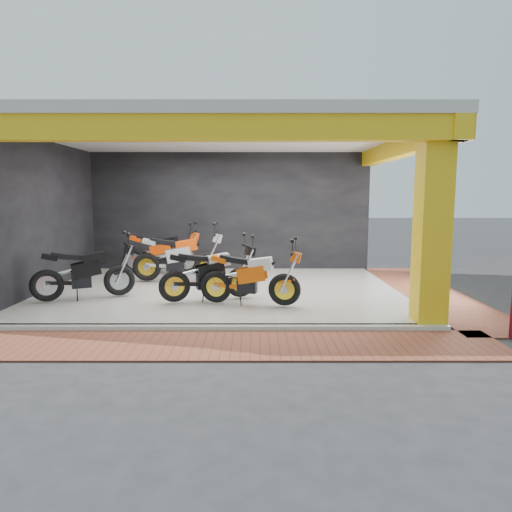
# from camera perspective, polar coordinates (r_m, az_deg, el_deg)

# --- Properties ---
(ground) EXTENTS (80.00, 80.00, 0.00)m
(ground) POSITION_cam_1_polar(r_m,az_deg,el_deg) (8.73, -5.20, -7.35)
(ground) COLOR #2D2D30
(ground) RESTS_ON ground
(showroom_floor) EXTENTS (8.00, 6.00, 0.10)m
(showroom_floor) POSITION_cam_1_polar(r_m,az_deg,el_deg) (10.66, -4.24, -4.36)
(showroom_floor) COLOR white
(showroom_floor) RESTS_ON ground
(showroom_ceiling) EXTENTS (8.40, 6.40, 0.20)m
(showroom_ceiling) POSITION_cam_1_polar(r_m,az_deg,el_deg) (10.53, -4.43, 14.92)
(showroom_ceiling) COLOR beige
(showroom_ceiling) RESTS_ON corner_column
(back_wall) EXTENTS (8.20, 0.20, 3.50)m
(back_wall) POSITION_cam_1_polar(r_m,az_deg,el_deg) (13.54, -3.35, 5.41)
(back_wall) COLOR black
(back_wall) RESTS_ON ground
(left_wall) EXTENTS (0.20, 6.20, 3.50)m
(left_wall) POSITION_cam_1_polar(r_m,az_deg,el_deg) (11.51, -25.21, 4.37)
(left_wall) COLOR black
(left_wall) RESTS_ON ground
(corner_column) EXTENTS (0.50, 0.50, 3.50)m
(corner_column) POSITION_cam_1_polar(r_m,az_deg,el_deg) (8.22, 21.17, 3.63)
(corner_column) COLOR gold
(corner_column) RESTS_ON ground
(header_beam_front) EXTENTS (8.40, 0.30, 0.40)m
(header_beam_front) POSITION_cam_1_polar(r_m,az_deg,el_deg) (7.53, -6.22, 15.62)
(header_beam_front) COLOR gold
(header_beam_front) RESTS_ON corner_column
(header_beam_right) EXTENTS (0.30, 6.40, 0.40)m
(header_beam_right) POSITION_cam_1_polar(r_m,az_deg,el_deg) (10.95, 17.52, 12.74)
(header_beam_right) COLOR gold
(header_beam_right) RESTS_ON corner_column
(floor_kerb) EXTENTS (8.00, 0.20, 0.10)m
(floor_kerb) POSITION_cam_1_polar(r_m,az_deg,el_deg) (7.74, -5.89, -8.92)
(floor_kerb) COLOR white
(floor_kerb) RESTS_ON ground
(paver_front) EXTENTS (9.00, 1.40, 0.03)m
(paver_front) POSITION_cam_1_polar(r_m,az_deg,el_deg) (7.01, -6.55, -10.98)
(paver_front) COLOR brown
(paver_front) RESTS_ON ground
(paver_right) EXTENTS (1.40, 7.00, 0.03)m
(paver_right) POSITION_cam_1_polar(r_m,az_deg,el_deg) (11.37, 20.73, -4.26)
(paver_right) COLOR brown
(paver_right) RESTS_ON ground
(moto_hero) EXTENTS (2.23, 1.18, 1.30)m
(moto_hero) POSITION_cam_1_polar(r_m,az_deg,el_deg) (8.79, 3.60, -2.25)
(moto_hero) COLOR #E25509
(moto_hero) RESTS_ON showroom_floor
(moto_row_a) EXTENTS (2.27, 1.45, 1.30)m
(moto_row_a) POSITION_cam_1_polar(r_m,az_deg,el_deg) (9.53, -1.96, -1.45)
(moto_row_a) COLOR black
(moto_row_a) RESTS_ON showroom_floor
(moto_row_b) EXTENTS (2.32, 1.61, 1.33)m
(moto_row_b) POSITION_cam_1_polar(r_m,az_deg,el_deg) (10.11, -16.76, -1.18)
(moto_row_b) COLOR black
(moto_row_b) RESTS_ON showroom_floor
(moto_row_c) EXTENTS (2.38, 0.90, 1.45)m
(moto_row_c) POSITION_cam_1_polar(r_m,az_deg,el_deg) (11.42, -6.01, 0.35)
(moto_row_c) COLOR #B0B3B8
(moto_row_c) RESTS_ON showroom_floor
(moto_row_d) EXTENTS (2.36, 1.05, 1.40)m
(moto_row_d) POSITION_cam_1_polar(r_m,az_deg,el_deg) (12.57, -8.66, 0.83)
(moto_row_d) COLOR #F3460A
(moto_row_d) RESTS_ON showroom_floor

